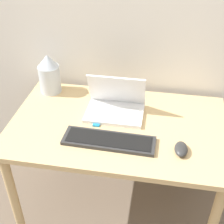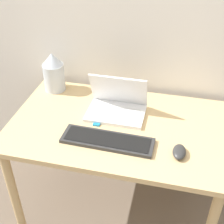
{
  "view_description": "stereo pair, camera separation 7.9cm",
  "coord_description": "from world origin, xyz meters",
  "px_view_note": "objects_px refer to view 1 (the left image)",
  "views": [
    {
      "loc": [
        0.2,
        -0.95,
        1.73
      ],
      "look_at": [
        -0.03,
        0.32,
        0.81
      ],
      "focal_mm": 50.0,
      "sensor_mm": 36.0,
      "label": 1
    },
    {
      "loc": [
        0.27,
        -0.93,
        1.73
      ],
      "look_at": [
        -0.03,
        0.32,
        0.81
      ],
      "focal_mm": 50.0,
      "sensor_mm": 36.0,
      "label": 2
    }
  ],
  "objects_px": {
    "keyboard": "(109,141)",
    "mouse": "(181,149)",
    "laptop": "(115,105)",
    "vase": "(49,74)",
    "mp3_player": "(97,123)"
  },
  "relations": [
    {
      "from": "laptop",
      "to": "vase",
      "type": "bearing_deg",
      "value": 160.23
    },
    {
      "from": "keyboard",
      "to": "mp3_player",
      "type": "xyz_separation_m",
      "value": [
        -0.09,
        0.14,
        -0.01
      ]
    },
    {
      "from": "laptop",
      "to": "vase",
      "type": "height_order",
      "value": "vase"
    },
    {
      "from": "vase",
      "to": "mp3_player",
      "type": "bearing_deg",
      "value": -38.1
    },
    {
      "from": "vase",
      "to": "mp3_player",
      "type": "height_order",
      "value": "vase"
    },
    {
      "from": "mouse",
      "to": "vase",
      "type": "distance_m",
      "value": 0.9
    },
    {
      "from": "laptop",
      "to": "mp3_player",
      "type": "xyz_separation_m",
      "value": [
        -0.08,
        -0.12,
        -0.04
      ]
    },
    {
      "from": "keyboard",
      "to": "vase",
      "type": "distance_m",
      "value": 0.61
    },
    {
      "from": "keyboard",
      "to": "vase",
      "type": "xyz_separation_m",
      "value": [
        -0.44,
        0.41,
        0.11
      ]
    },
    {
      "from": "mouse",
      "to": "laptop",
      "type": "bearing_deg",
      "value": 143.32
    },
    {
      "from": "vase",
      "to": "mp3_player",
      "type": "xyz_separation_m",
      "value": [
        0.35,
        -0.27,
        -0.12
      ]
    },
    {
      "from": "mouse",
      "to": "mp3_player",
      "type": "distance_m",
      "value": 0.47
    },
    {
      "from": "keyboard",
      "to": "mouse",
      "type": "distance_m",
      "value": 0.35
    },
    {
      "from": "keyboard",
      "to": "mouse",
      "type": "xyz_separation_m",
      "value": [
        0.35,
        -0.01,
        0.01
      ]
    },
    {
      "from": "mouse",
      "to": "vase",
      "type": "bearing_deg",
      "value": 151.83
    }
  ]
}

